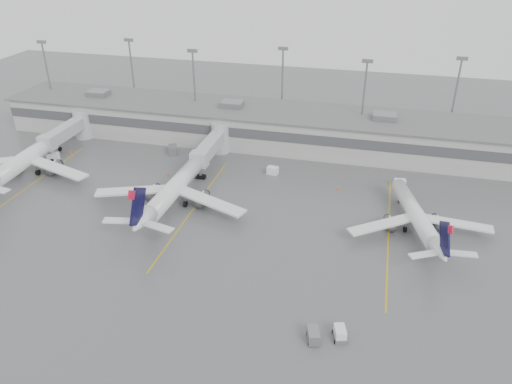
% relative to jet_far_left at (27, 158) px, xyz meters
% --- Properties ---
extents(ground, '(260.00, 260.00, 0.00)m').
position_rel_jet_far_left_xyz_m(ground, '(56.08, -29.53, -3.42)').
color(ground, '#545457').
rests_on(ground, ground).
extents(terminal, '(152.00, 17.00, 9.45)m').
position_rel_jet_far_left_xyz_m(terminal, '(56.07, 28.45, 0.75)').
color(terminal, '#A5A5A0').
rests_on(terminal, ground).
extents(light_masts, '(142.40, 8.00, 20.60)m').
position_rel_jet_far_left_xyz_m(light_masts, '(56.08, 34.22, 8.61)').
color(light_masts, gray).
rests_on(light_masts, ground).
extents(jet_bridge_left, '(4.00, 17.20, 7.00)m').
position_rel_jet_far_left_xyz_m(jet_bridge_left, '(0.58, 16.19, 0.45)').
color(jet_bridge_left, '#A7AAAC').
rests_on(jet_bridge_left, ground).
extents(jet_bridge_right, '(4.00, 17.20, 7.00)m').
position_rel_jet_far_left_xyz_m(jet_bridge_right, '(35.58, 16.19, 0.45)').
color(jet_bridge_right, '#A7AAAC').
rests_on(jet_bridge_right, ground).
extents(stand_markings, '(105.25, 40.00, 0.01)m').
position_rel_jet_far_left_xyz_m(stand_markings, '(56.08, -5.53, -3.41)').
color(stand_markings, '#C5A30B').
rests_on(stand_markings, ground).
extents(jet_far_left, '(30.33, 34.04, 11.01)m').
position_rel_jet_far_left_xyz_m(jet_far_left, '(0.00, 0.00, 0.00)').
color(jet_far_left, white).
rests_on(jet_far_left, ground).
extents(jet_mid_left, '(29.44, 33.00, 10.68)m').
position_rel_jet_far_left_xyz_m(jet_mid_left, '(34.66, -4.70, -0.10)').
color(jet_mid_left, white).
rests_on(jet_mid_left, ground).
extents(jet_mid_right, '(23.65, 26.89, 8.93)m').
position_rel_jet_far_left_xyz_m(jet_mid_right, '(77.94, -3.23, -0.65)').
color(jet_mid_right, white).
rests_on(jet_mid_right, ground).
extents(baggage_tug, '(2.20, 2.83, 1.61)m').
position_rel_jet_far_left_xyz_m(baggage_tug, '(68.00, -31.71, -2.79)').
color(baggage_tug, white).
rests_on(baggage_tug, ground).
extents(baggage_cart, '(2.05, 2.77, 1.59)m').
position_rel_jet_far_left_xyz_m(baggage_cart, '(64.80, -32.91, -2.59)').
color(baggage_cart, slate).
rests_on(baggage_cart, ground).
extents(gse_uld_a, '(2.79, 2.21, 1.74)m').
position_rel_jet_far_left_xyz_m(gse_uld_a, '(1.10, 6.77, -2.55)').
color(gse_uld_a, white).
rests_on(gse_uld_a, ground).
extents(gse_uld_b, '(2.42, 1.81, 1.57)m').
position_rel_jet_far_left_xyz_m(gse_uld_b, '(49.60, 12.06, -2.63)').
color(gse_uld_b, white).
rests_on(gse_uld_b, ground).
extents(gse_uld_c, '(2.37, 1.75, 1.55)m').
position_rel_jet_far_left_xyz_m(gse_uld_c, '(75.39, 12.70, -2.65)').
color(gse_uld_c, white).
rests_on(gse_uld_c, ground).
extents(gse_loader, '(2.74, 3.37, 1.82)m').
position_rel_jet_far_left_xyz_m(gse_loader, '(25.28, 16.73, -2.51)').
color(gse_loader, slate).
rests_on(gse_loader, ground).
extents(cone_a, '(0.47, 0.47, 0.75)m').
position_rel_jet_far_left_xyz_m(cone_a, '(2.51, 11.09, -3.04)').
color(cone_a, '#F95305').
rests_on(cone_a, ground).
extents(cone_b, '(0.42, 0.42, 0.67)m').
position_rel_jet_far_left_xyz_m(cone_b, '(28.67, 5.88, -3.08)').
color(cone_b, '#F95305').
rests_on(cone_b, ground).
extents(cone_c, '(0.44, 0.44, 0.70)m').
position_rel_jet_far_left_xyz_m(cone_c, '(63.65, 8.24, -3.07)').
color(cone_c, '#F95305').
rests_on(cone_c, ground).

